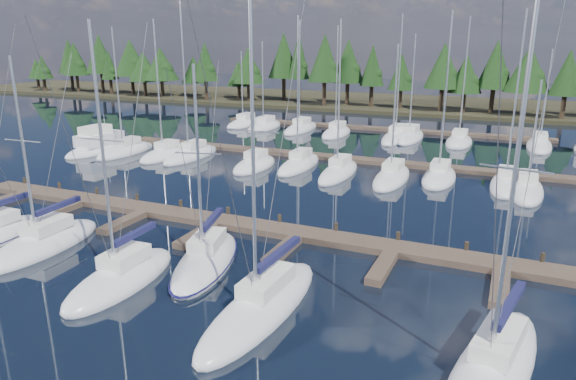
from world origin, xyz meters
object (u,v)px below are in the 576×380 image
at_px(front_sailboat_3, 122,278).
at_px(front_sailboat_4, 206,261).
at_px(main_dock, 216,224).
at_px(front_sailboat_5, 262,306).
at_px(front_sailboat_6, 493,369).
at_px(motor_yacht_left, 100,147).
at_px(front_sailboat_2, 44,244).

height_order(front_sailboat_3, front_sailboat_4, front_sailboat_3).
height_order(main_dock, front_sailboat_5, front_sailboat_5).
height_order(front_sailboat_5, front_sailboat_6, front_sailboat_5).
bearing_deg(main_dock, front_sailboat_5, -48.19).
height_order(front_sailboat_3, front_sailboat_6, front_sailboat_6).
xyz_separation_m(front_sailboat_4, motor_yacht_left, (-27.78, 21.44, 0.26)).
relative_size(front_sailboat_2, front_sailboat_6, 0.82).
distance_m(front_sailboat_4, motor_yacht_left, 35.09).
bearing_deg(front_sailboat_3, motor_yacht_left, 134.88).
bearing_deg(front_sailboat_2, front_sailboat_5, -5.34).
height_order(front_sailboat_2, front_sailboat_6, front_sailboat_6).
xyz_separation_m(main_dock, front_sailboat_2, (-7.62, -7.41, 0.07)).
xyz_separation_m(front_sailboat_6, motor_yacht_left, (-43.04, 25.50, 0.24)).
height_order(front_sailboat_6, motor_yacht_left, front_sailboat_6).
relative_size(front_sailboat_3, motor_yacht_left, 1.40).
relative_size(front_sailboat_3, front_sailboat_5, 0.89).
relative_size(front_sailboat_2, front_sailboat_4, 1.03).
height_order(main_dock, front_sailboat_3, front_sailboat_3).
bearing_deg(main_dock, front_sailboat_3, -90.43).
height_order(front_sailboat_5, motor_yacht_left, front_sailboat_5).
height_order(main_dock, front_sailboat_6, front_sailboat_6).
xyz_separation_m(front_sailboat_3, front_sailboat_4, (2.84, 3.61, -0.02)).
distance_m(front_sailboat_4, front_sailboat_6, 15.78).
xyz_separation_m(front_sailboat_2, front_sailboat_4, (10.39, 1.83, -0.00)).
height_order(front_sailboat_2, front_sailboat_5, front_sailboat_5).
bearing_deg(front_sailboat_2, motor_yacht_left, 126.78).
xyz_separation_m(front_sailboat_3, front_sailboat_6, (18.09, -0.45, 0.00)).
bearing_deg(front_sailboat_4, motor_yacht_left, 142.35).
bearing_deg(front_sailboat_4, front_sailboat_6, -14.92).
bearing_deg(front_sailboat_6, front_sailboat_3, 178.58).
bearing_deg(front_sailboat_4, front_sailboat_3, -128.13).
distance_m(main_dock, front_sailboat_4, 6.23).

